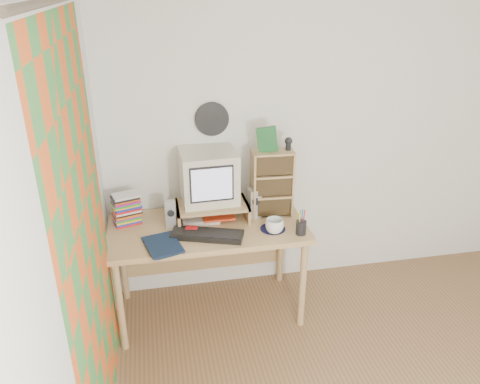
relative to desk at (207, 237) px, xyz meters
name	(u,v)px	position (x,y,z in m)	size (l,w,h in m)	color
back_wall	(330,135)	(1.03, 0.31, 0.63)	(3.50, 3.50, 0.00)	white
left_wall	(63,298)	(-0.72, -1.44, 0.63)	(3.50, 3.50, 0.00)	white
curtain	(90,253)	(-0.68, -0.96, 0.53)	(2.20, 2.20, 0.00)	#D1521D
wall_disc	(212,119)	(0.10, 0.29, 0.81)	(0.25, 0.25, 0.02)	black
desk	(207,237)	(0.00, 0.00, 0.00)	(1.40, 0.70, 0.75)	tan
monitor_riser	(212,207)	(0.05, 0.04, 0.23)	(0.52, 0.30, 0.12)	tan
crt_monitor	(209,178)	(0.04, 0.09, 0.44)	(0.39, 0.39, 0.37)	beige
speaker_left	(171,214)	(-0.25, -0.03, 0.23)	(0.07, 0.07, 0.20)	#B2B3B7
speaker_right	(254,203)	(0.36, 0.01, 0.25)	(0.08, 0.08, 0.22)	#B2B3B7
keyboard	(207,235)	(-0.02, -0.23, 0.15)	(0.49, 0.16, 0.03)	black
dvd_stack	(126,207)	(-0.56, 0.08, 0.26)	(0.18, 0.13, 0.26)	brown
cd_rack	(272,183)	(0.50, 0.03, 0.38)	(0.30, 0.16, 0.50)	tan
mug	(275,226)	(0.44, -0.25, 0.19)	(0.13, 0.13, 0.10)	white
diary	(147,247)	(-0.43, -0.32, 0.16)	(0.26, 0.20, 0.05)	#0F1E39
mousepad	(273,229)	(0.45, -0.20, 0.14)	(0.18, 0.18, 0.00)	black
pen_cup	(301,225)	(0.62, -0.31, 0.20)	(0.07, 0.07, 0.14)	black
papers	(207,217)	(0.01, 0.03, 0.15)	(0.26, 0.19, 0.04)	silver
red_box	(192,230)	(-0.12, -0.14, 0.15)	(0.08, 0.05, 0.04)	red
game_box	(267,140)	(0.45, 0.02, 0.72)	(0.14, 0.03, 0.18)	#185424
webcam	(288,144)	(0.61, 0.03, 0.68)	(0.06, 0.06, 0.09)	black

